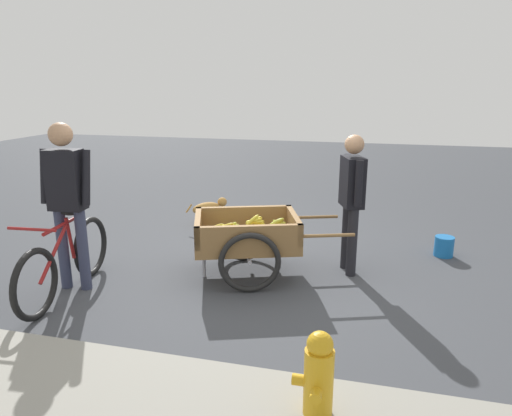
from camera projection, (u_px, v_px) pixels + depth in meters
The scene contains 8 objects.
ground_plane at pixel (262, 270), 5.33m from camera, with size 24.00×24.00×0.00m, color #3D3F44.
fruit_cart at pixel (247, 238), 5.07m from camera, with size 1.81×1.26×0.73m.
vendor_person at pixel (352, 193), 5.05m from camera, with size 0.30×0.52×1.54m.
bicycle at pixel (66, 261), 4.63m from camera, with size 0.46×1.66×0.85m.
cyclist_person at pixel (67, 191), 4.60m from camera, with size 0.52×0.23×1.71m.
dog at pixel (209, 208), 6.91m from camera, with size 0.49×0.52×0.40m.
fire_hydrant at pixel (318, 382), 2.80m from camera, with size 0.25×0.25×0.67m.
plastic_bucket at pixel (444, 246), 5.72m from camera, with size 0.23×0.23×0.25m, color #1966B2.
Camera 1 is at (-1.14, 4.82, 2.08)m, focal length 32.67 mm.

